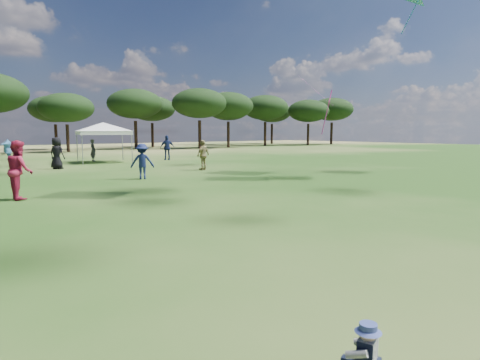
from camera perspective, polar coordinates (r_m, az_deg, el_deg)
name	(u,v)px	position (r m, az deg, el deg)	size (l,w,h in m)	color
tent_right	(103,124)	(29.61, -18.91, 7.52)	(6.65, 6.65, 3.08)	gray
toddler	(365,352)	(4.01, 17.34, -22.37)	(0.37, 0.40, 0.49)	black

